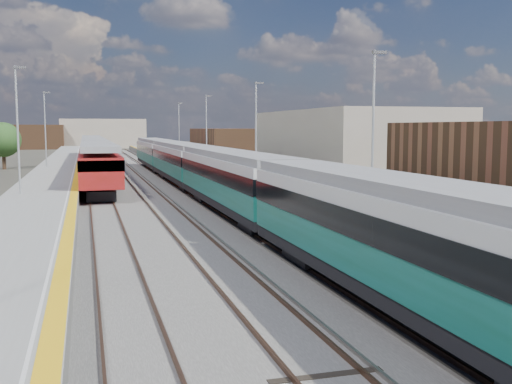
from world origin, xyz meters
name	(u,v)px	position (x,y,z in m)	size (l,w,h in m)	color
ground	(161,183)	(0.00, 50.00, 0.00)	(320.00, 320.00, 0.00)	#47443A
ballast_bed	(133,181)	(-2.25, 52.50, 0.03)	(10.50, 155.00, 0.06)	#565451
tracks	(138,178)	(-1.65, 54.18, 0.11)	(8.96, 160.00, 0.17)	#4C3323
platform_right	(213,174)	(5.28, 52.49, 0.54)	(4.70, 155.00, 8.52)	slate
platform_left	(55,177)	(-9.05, 52.49, 0.52)	(4.30, 155.00, 8.52)	slate
buildings	(28,101)	(-18.12, 138.60, 10.70)	(72.00, 185.50, 40.00)	brown
green_train	(201,167)	(1.50, 38.43, 2.12)	(2.74, 76.21, 3.01)	black
red_train	(94,154)	(-5.50, 63.66, 2.14)	(2.87, 58.17, 3.62)	black
tree_c	(3,140)	(-15.69, 72.63, 3.50)	(4.11, 4.11, 5.57)	#382619
tree_d	(337,140)	(21.63, 60.40, 3.57)	(4.19, 4.19, 5.68)	#382619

